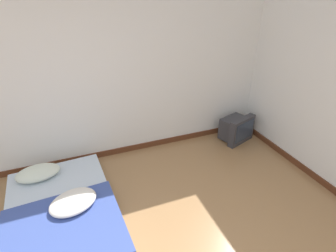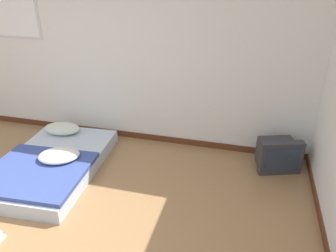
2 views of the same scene
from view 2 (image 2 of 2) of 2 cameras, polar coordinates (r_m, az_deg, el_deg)
wall_back at (r=4.77m, az=-10.30°, el=12.48°), size 8.05×0.08×2.60m
mattress_bed at (r=4.47m, az=-19.59°, el=-6.06°), size 1.24×1.87×0.33m
crt_tv at (r=4.45m, az=18.52°, el=-4.68°), size 0.58×0.50×0.44m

